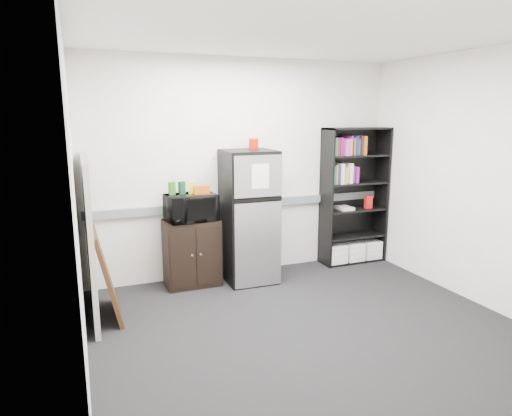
# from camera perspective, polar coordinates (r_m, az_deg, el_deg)

# --- Properties ---
(floor) EXTENTS (4.00, 4.00, 0.00)m
(floor) POSITION_cam_1_polar(r_m,az_deg,el_deg) (4.61, 6.35, -14.49)
(floor) COLOR black
(floor) RESTS_ON ground
(wall_back) EXTENTS (4.00, 0.02, 2.70)m
(wall_back) POSITION_cam_1_polar(r_m,az_deg,el_deg) (5.78, -1.50, 4.95)
(wall_back) COLOR silver
(wall_back) RESTS_ON floor
(wall_right) EXTENTS (0.02, 3.50, 2.70)m
(wall_right) POSITION_cam_1_polar(r_m,az_deg,el_deg) (5.43, 25.73, 3.36)
(wall_right) COLOR silver
(wall_right) RESTS_ON floor
(wall_left) EXTENTS (0.02, 3.50, 2.70)m
(wall_left) POSITION_cam_1_polar(r_m,az_deg,el_deg) (3.70, -21.66, 0.30)
(wall_left) COLOR silver
(wall_left) RESTS_ON floor
(ceiling) EXTENTS (4.00, 3.50, 0.02)m
(ceiling) POSITION_cam_1_polar(r_m,az_deg,el_deg) (4.19, 7.24, 20.83)
(ceiling) COLOR white
(ceiling) RESTS_ON wall_back
(electrical_raceway) EXTENTS (3.92, 0.05, 0.10)m
(electrical_raceway) POSITION_cam_1_polar(r_m,az_deg,el_deg) (5.82, -1.38, 0.51)
(electrical_raceway) COLOR slate
(electrical_raceway) RESTS_ON wall_back
(wall_note) EXTENTS (0.14, 0.00, 0.10)m
(wall_note) POSITION_cam_1_polar(r_m,az_deg,el_deg) (5.64, -4.85, 6.79)
(wall_note) COLOR white
(wall_note) RESTS_ON wall_back
(bookshelf) EXTENTS (0.90, 0.34, 1.85)m
(bookshelf) POSITION_cam_1_polar(r_m,az_deg,el_deg) (6.37, 12.13, 1.35)
(bookshelf) COLOR black
(bookshelf) RESTS_ON floor
(cubicle_partition) EXTENTS (0.06, 1.30, 1.62)m
(cubicle_partition) POSITION_cam_1_polar(r_m,az_deg,el_deg) (4.87, -20.09, -3.49)
(cubicle_partition) COLOR #9A9688
(cubicle_partition) RESTS_ON floor
(cabinet) EXTENTS (0.64, 0.43, 0.80)m
(cabinet) POSITION_cam_1_polar(r_m,az_deg,el_deg) (5.53, -8.01, -5.57)
(cabinet) COLOR black
(cabinet) RESTS_ON floor
(microwave) EXTENTS (0.61, 0.45, 0.31)m
(microwave) POSITION_cam_1_polar(r_m,az_deg,el_deg) (5.37, -8.13, 0.06)
(microwave) COLOR black
(microwave) RESTS_ON cabinet
(snack_box_a) EXTENTS (0.08, 0.06, 0.15)m
(snack_box_a) POSITION_cam_1_polar(r_m,az_deg,el_deg) (5.32, -10.46, 2.41)
(snack_box_a) COLOR #1E5B1A
(snack_box_a) RESTS_ON microwave
(snack_box_b) EXTENTS (0.08, 0.07, 0.15)m
(snack_box_b) POSITION_cam_1_polar(r_m,az_deg,el_deg) (5.34, -9.26, 2.49)
(snack_box_b) COLOR #0D3920
(snack_box_b) RESTS_ON microwave
(snack_box_c) EXTENTS (0.08, 0.06, 0.14)m
(snack_box_c) POSITION_cam_1_polar(r_m,az_deg,el_deg) (5.37, -8.06, 2.51)
(snack_box_c) COLOR gold
(snack_box_c) RESTS_ON microwave
(snack_bag) EXTENTS (0.20, 0.13, 0.10)m
(snack_bag) POSITION_cam_1_polar(r_m,az_deg,el_deg) (5.35, -6.80, 2.30)
(snack_bag) COLOR #C54D13
(snack_bag) RESTS_ON microwave
(refrigerator) EXTENTS (0.62, 0.64, 1.61)m
(refrigerator) POSITION_cam_1_polar(r_m,az_deg,el_deg) (5.55, -0.88, -1.06)
(refrigerator) COLOR black
(refrigerator) RESTS_ON floor
(coffee_can) EXTENTS (0.12, 0.12, 0.16)m
(coffee_can) POSITION_cam_1_polar(r_m,az_deg,el_deg) (5.58, -0.31, 8.21)
(coffee_can) COLOR #B21108
(coffee_can) RESTS_ON refrigerator
(framed_poster) EXTENTS (0.23, 0.72, 0.91)m
(framed_poster) POSITION_cam_1_polar(r_m,az_deg,el_deg) (4.85, -18.17, -7.75)
(framed_poster) COLOR black
(framed_poster) RESTS_ON floor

